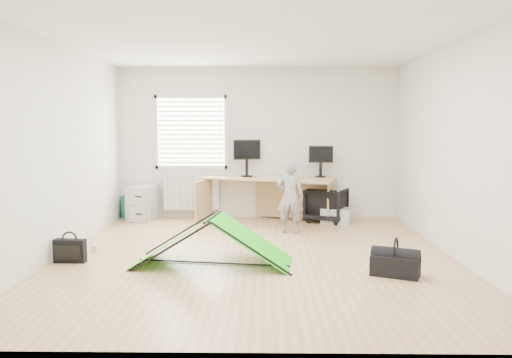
{
  "coord_description": "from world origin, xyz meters",
  "views": [
    {
      "loc": [
        0.1,
        -6.25,
        1.65
      ],
      "look_at": [
        0.0,
        0.4,
        0.95
      ],
      "focal_mm": 35.0,
      "sensor_mm": 36.0,
      "label": 1
    }
  ],
  "objects_px": {
    "monitor_right": "(321,166)",
    "person": "(290,197)",
    "thermos": "(288,171)",
    "storage_crate": "(336,216)",
    "office_chair": "(326,205)",
    "filing_cabinet": "(143,203)",
    "kite": "(213,241)",
    "duffel_bag": "(395,266)",
    "monitor_left": "(247,163)",
    "laptop_bag": "(70,251)",
    "desk": "(268,200)"
  },
  "relations": [
    {
      "from": "monitor_right",
      "to": "person",
      "type": "height_order",
      "value": "monitor_right"
    },
    {
      "from": "laptop_bag",
      "to": "person",
      "type": "bearing_deg",
      "value": 35.63
    },
    {
      "from": "kite",
      "to": "duffel_bag",
      "type": "relative_size",
      "value": 3.6
    },
    {
      "from": "monitor_right",
      "to": "office_chair",
      "type": "xyz_separation_m",
      "value": [
        0.09,
        -0.13,
        -0.67
      ]
    },
    {
      "from": "monitor_right",
      "to": "office_chair",
      "type": "bearing_deg",
      "value": -50.41
    },
    {
      "from": "monitor_left",
      "to": "monitor_right",
      "type": "height_order",
      "value": "monitor_left"
    },
    {
      "from": "monitor_right",
      "to": "duffel_bag",
      "type": "xyz_separation_m",
      "value": [
        0.46,
        -3.3,
        -0.86
      ]
    },
    {
      "from": "person",
      "to": "monitor_left",
      "type": "bearing_deg",
      "value": -45.96
    },
    {
      "from": "filing_cabinet",
      "to": "monitor_right",
      "type": "bearing_deg",
      "value": 16.88
    },
    {
      "from": "desk",
      "to": "person",
      "type": "height_order",
      "value": "person"
    },
    {
      "from": "desk",
      "to": "kite",
      "type": "height_order",
      "value": "desk"
    },
    {
      "from": "desk",
      "to": "thermos",
      "type": "relative_size",
      "value": 9.89
    },
    {
      "from": "monitor_left",
      "to": "laptop_bag",
      "type": "distance_m",
      "value": 3.63
    },
    {
      "from": "monitor_right",
      "to": "duffel_bag",
      "type": "bearing_deg",
      "value": -79.24
    },
    {
      "from": "office_chair",
      "to": "thermos",
      "type": "bearing_deg",
      "value": 28.58
    },
    {
      "from": "thermos",
      "to": "kite",
      "type": "relative_size",
      "value": 0.12
    },
    {
      "from": "kite",
      "to": "laptop_bag",
      "type": "relative_size",
      "value": 4.85
    },
    {
      "from": "office_chair",
      "to": "person",
      "type": "height_order",
      "value": "person"
    },
    {
      "from": "desk",
      "to": "duffel_bag",
      "type": "bearing_deg",
      "value": -47.11
    },
    {
      "from": "thermos",
      "to": "storage_crate",
      "type": "relative_size",
      "value": 0.48
    },
    {
      "from": "thermos",
      "to": "duffel_bag",
      "type": "distance_m",
      "value": 3.38
    },
    {
      "from": "filing_cabinet",
      "to": "monitor_right",
      "type": "distance_m",
      "value": 3.2
    },
    {
      "from": "person",
      "to": "laptop_bag",
      "type": "distance_m",
      "value": 3.31
    },
    {
      "from": "desk",
      "to": "laptop_bag",
      "type": "relative_size",
      "value": 5.88
    },
    {
      "from": "monitor_left",
      "to": "thermos",
      "type": "distance_m",
      "value": 0.77
    },
    {
      "from": "storage_crate",
      "to": "thermos",
      "type": "bearing_deg",
      "value": 171.65
    },
    {
      "from": "desk",
      "to": "duffel_bag",
      "type": "xyz_separation_m",
      "value": [
        1.38,
        -3.17,
        -0.27
      ]
    },
    {
      "from": "monitor_left",
      "to": "monitor_right",
      "type": "distance_m",
      "value": 1.3
    },
    {
      "from": "kite",
      "to": "desk",
      "type": "bearing_deg",
      "value": 84.09
    },
    {
      "from": "filing_cabinet",
      "to": "kite",
      "type": "height_order",
      "value": "filing_cabinet"
    },
    {
      "from": "kite",
      "to": "duffel_bag",
      "type": "height_order",
      "value": "kite"
    },
    {
      "from": "monitor_right",
      "to": "laptop_bag",
      "type": "height_order",
      "value": "monitor_right"
    },
    {
      "from": "thermos",
      "to": "storage_crate",
      "type": "xyz_separation_m",
      "value": [
        0.81,
        -0.12,
        -0.75
      ]
    },
    {
      "from": "desk",
      "to": "monitor_left",
      "type": "height_order",
      "value": "monitor_left"
    },
    {
      "from": "storage_crate",
      "to": "desk",
      "type": "bearing_deg",
      "value": 171.69
    },
    {
      "from": "office_chair",
      "to": "storage_crate",
      "type": "height_order",
      "value": "office_chair"
    },
    {
      "from": "duffel_bag",
      "to": "desk",
      "type": "bearing_deg",
      "value": 138.08
    },
    {
      "from": "thermos",
      "to": "laptop_bag",
      "type": "relative_size",
      "value": 0.59
    },
    {
      "from": "office_chair",
      "to": "storage_crate",
      "type": "distance_m",
      "value": 0.28
    },
    {
      "from": "monitor_left",
      "to": "filing_cabinet",
      "type": "bearing_deg",
      "value": 163.23
    },
    {
      "from": "person",
      "to": "laptop_bag",
      "type": "bearing_deg",
      "value": 43.75
    },
    {
      "from": "desk",
      "to": "duffel_bag",
      "type": "relative_size",
      "value": 4.36
    },
    {
      "from": "thermos",
      "to": "storage_crate",
      "type": "distance_m",
      "value": 1.11
    },
    {
      "from": "person",
      "to": "filing_cabinet",
      "type": "bearing_deg",
      "value": -10.33
    },
    {
      "from": "filing_cabinet",
      "to": "office_chair",
      "type": "bearing_deg",
      "value": 14.62
    },
    {
      "from": "storage_crate",
      "to": "laptop_bag",
      "type": "bearing_deg",
      "value": -145.16
    },
    {
      "from": "filing_cabinet",
      "to": "kite",
      "type": "distance_m",
      "value": 3.21
    },
    {
      "from": "monitor_right",
      "to": "laptop_bag",
      "type": "distance_m",
      "value": 4.45
    },
    {
      "from": "monitor_left",
      "to": "storage_crate",
      "type": "distance_m",
      "value": 1.8
    },
    {
      "from": "monitor_right",
      "to": "office_chair",
      "type": "height_order",
      "value": "monitor_right"
    }
  ]
}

